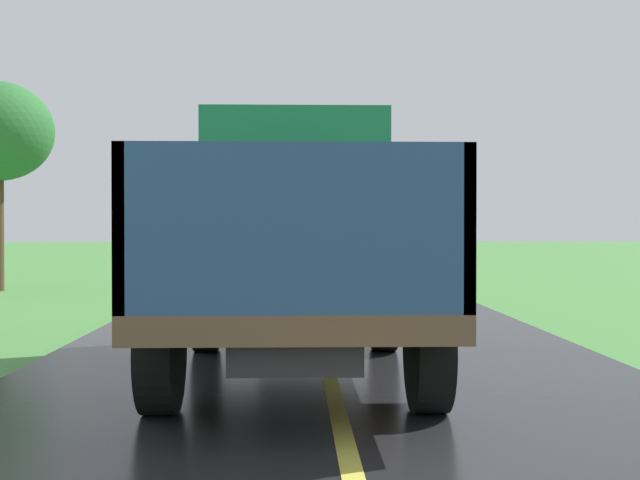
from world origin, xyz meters
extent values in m
cube|color=#2D2D30|center=(-0.34, 9.74, 0.68)|extent=(0.90, 5.51, 0.24)
cube|color=brown|center=(-0.34, 9.74, 0.88)|extent=(2.30, 5.80, 0.20)
cube|color=#197A4C|center=(-0.34, 11.69, 1.93)|extent=(2.10, 1.90, 1.90)
cube|color=black|center=(-0.34, 12.65, 2.26)|extent=(1.78, 0.02, 0.76)
cube|color=#2D517F|center=(-1.45, 8.77, 1.53)|extent=(0.08, 3.85, 1.10)
cube|color=#2D517F|center=(0.77, 8.77, 1.53)|extent=(0.08, 3.85, 1.10)
cube|color=#2D517F|center=(-0.34, 6.88, 1.53)|extent=(2.30, 0.08, 1.10)
cube|color=#2D517F|center=(-0.34, 10.65, 1.53)|extent=(2.30, 0.08, 1.10)
cylinder|color=black|center=(-1.39, 11.54, 0.58)|extent=(0.28, 1.00, 1.00)
cylinder|color=black|center=(0.71, 11.54, 0.58)|extent=(0.28, 1.00, 1.00)
cylinder|color=black|center=(-1.39, 8.15, 0.58)|extent=(0.28, 1.00, 1.00)
cylinder|color=black|center=(0.71, 8.15, 0.58)|extent=(0.28, 1.00, 1.00)
ellipsoid|color=#9CC329|center=(0.06, 7.86, 1.15)|extent=(0.48, 0.47, 0.43)
ellipsoid|color=#98CC33|center=(-0.64, 8.34, 1.48)|extent=(0.56, 0.72, 0.44)
ellipsoid|color=#A1C425|center=(-0.33, 8.71, 1.20)|extent=(0.42, 0.49, 0.43)
ellipsoid|color=#8FC61F|center=(-0.55, 9.07, 1.46)|extent=(0.60, 0.76, 0.49)
ellipsoid|color=#90B62B|center=(-0.79, 8.99, 1.15)|extent=(0.49, 0.60, 0.50)
ellipsoid|color=#99C834|center=(0.25, 10.27, 1.50)|extent=(0.41, 0.47, 0.50)
ellipsoid|color=#A0B92B|center=(-1.20, 9.14, 1.16)|extent=(0.58, 0.65, 0.40)
ellipsoid|color=#A7B426|center=(0.14, 10.08, 1.19)|extent=(0.55, 0.56, 0.37)
ellipsoid|color=#98BF1E|center=(0.39, 7.35, 1.50)|extent=(0.43, 0.39, 0.43)
ellipsoid|color=#93B722|center=(-0.74, 7.76, 1.15)|extent=(0.43, 0.46, 0.50)
ellipsoid|color=#9BC02B|center=(0.53, 9.86, 1.76)|extent=(0.45, 0.46, 0.49)
ellipsoid|color=#9DC229|center=(0.37, 8.84, 1.13)|extent=(0.49, 0.48, 0.42)
ellipsoid|color=#A2CA22|center=(-0.26, 8.49, 1.50)|extent=(0.43, 0.44, 0.39)
ellipsoid|color=#92C124|center=(0.36, 7.31, 1.48)|extent=(0.57, 0.71, 0.45)
camera|label=1|loc=(-0.34, 1.50, 1.53)|focal=47.61mm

